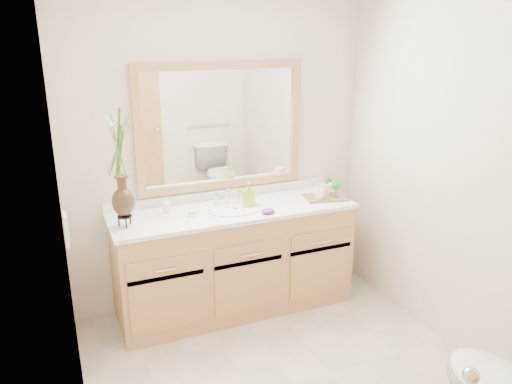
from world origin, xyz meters
name	(u,v)px	position (x,y,z in m)	size (l,w,h in m)	color
wall_back	(221,153)	(0.00, 1.30, 1.20)	(2.40, 0.02, 2.40)	beige
wall_front	(487,323)	(0.00, -1.30, 1.20)	(2.40, 0.02, 2.40)	beige
wall_left	(66,235)	(-1.20, 0.00, 1.20)	(0.02, 2.60, 2.40)	beige
wall_right	(465,178)	(1.20, 0.00, 1.20)	(0.02, 2.60, 2.40)	beige
vanity	(235,261)	(0.00, 1.01, 0.40)	(1.80, 0.55, 0.80)	tan
counter	(234,211)	(0.00, 1.01, 0.82)	(1.84, 0.57, 0.03)	white
sink	(235,216)	(0.00, 1.00, 0.78)	(0.38, 0.34, 0.23)	white
mirror	(221,127)	(0.00, 1.28, 1.41)	(1.32, 0.04, 0.97)	white
switch_plate	(66,224)	(-1.19, 0.76, 0.98)	(0.02, 0.12, 0.12)	white
flower_vase	(119,155)	(-0.81, 0.97, 1.33)	(0.18, 0.18, 0.74)	black
tumbler	(167,207)	(-0.48, 1.13, 0.87)	(0.06, 0.06, 0.08)	white
soap_dish	(193,214)	(-0.33, 0.99, 0.84)	(0.10, 0.10, 0.03)	white
soap_bottle	(249,195)	(0.13, 1.04, 0.91)	(0.08, 0.08, 0.17)	#9DD131
purple_dish	(268,211)	(0.19, 0.82, 0.85)	(0.10, 0.08, 0.04)	#5B2570
tray	(325,197)	(0.76, 0.96, 0.84)	(0.33, 0.22, 0.02)	brown
mug_left	(319,194)	(0.67, 0.92, 0.89)	(0.09, 0.08, 0.09)	white
mug_right	(326,189)	(0.77, 0.99, 0.90)	(0.11, 0.10, 0.11)	white
goblet_front	(336,186)	(0.82, 0.91, 0.94)	(0.06, 0.06, 0.14)	#287828
goblet_back	(328,183)	(0.82, 1.04, 0.93)	(0.06, 0.06, 0.13)	#287828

